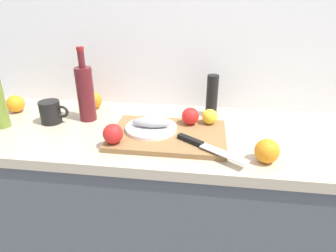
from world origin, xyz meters
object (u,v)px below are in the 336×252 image
object	(u,v)px
white_plate	(151,128)
fish_fillet	(151,122)
wine_bottle	(85,93)
coffee_mug_0	(51,112)
cutting_board	(168,135)
pepper_mill	(212,96)
orange_0	(94,100)
lemon_0	(210,117)
chef_knife	(202,145)

from	to	relation	value
white_plate	fish_fillet	bearing A→B (deg)	-90.00
wine_bottle	coffee_mug_0	distance (m)	0.17
cutting_board	pepper_mill	world-z (taller)	pepper_mill
fish_fillet	pepper_mill	bearing A→B (deg)	44.09
cutting_board	wine_bottle	distance (m)	0.42
orange_0	pepper_mill	bearing A→B (deg)	-1.59
lemon_0	pepper_mill	bearing A→B (deg)	87.30
chef_knife	coffee_mug_0	distance (m)	0.69
chef_knife	orange_0	world-z (taller)	orange_0
white_plate	wine_bottle	world-z (taller)	wine_bottle
cutting_board	white_plate	xyz separation A→B (m)	(-0.07, 0.02, 0.02)
orange_0	lemon_0	bearing A→B (deg)	-15.26
chef_knife	pepper_mill	distance (m)	0.36
orange_0	white_plate	bearing A→B (deg)	-36.44
orange_0	chef_knife	bearing A→B (deg)	-33.91
wine_bottle	pepper_mill	bearing A→B (deg)	12.40
chef_knife	lemon_0	xyz separation A→B (m)	(0.03, 0.21, 0.02)
white_plate	fish_fillet	world-z (taller)	fish_fillet
white_plate	orange_0	distance (m)	0.42
wine_bottle	white_plate	bearing A→B (deg)	-19.64
cutting_board	fish_fillet	distance (m)	0.09
white_plate	lemon_0	bearing A→B (deg)	21.72
pepper_mill	coffee_mug_0	bearing A→B (deg)	-165.88
cutting_board	fish_fillet	size ratio (longest dim) A/B	2.92
fish_fillet	wine_bottle	xyz separation A→B (m)	(-0.31, 0.11, 0.07)
fish_fillet	chef_knife	size ratio (longest dim) A/B	0.61
fish_fillet	pepper_mill	distance (m)	0.34
lemon_0	cutting_board	bearing A→B (deg)	-145.27
lemon_0	fish_fillet	bearing A→B (deg)	-158.28
fish_fillet	cutting_board	bearing A→B (deg)	-15.28
orange_0	cutting_board	bearing A→B (deg)	-33.30
chef_knife	pepper_mill	bearing A→B (deg)	119.73
white_plate	wine_bottle	xyz separation A→B (m)	(-0.31, 0.11, 0.10)
fish_fillet	orange_0	bearing A→B (deg)	143.56
fish_fillet	orange_0	distance (m)	0.42
fish_fillet	coffee_mug_0	size ratio (longest dim) A/B	1.20
white_plate	chef_knife	bearing A→B (deg)	-29.47
white_plate	pepper_mill	world-z (taller)	pepper_mill
fish_fillet	lemon_0	world-z (taller)	lemon_0
fish_fillet	chef_knife	bearing A→B (deg)	-29.47
fish_fillet	coffee_mug_0	bearing A→B (deg)	172.93
fish_fillet	orange_0	xyz separation A→B (m)	(-0.34, 0.25, -0.01)
chef_knife	pepper_mill	xyz separation A→B (m)	(0.03, 0.35, 0.07)
orange_0	coffee_mug_0	bearing A→B (deg)	-122.37
coffee_mug_0	pepper_mill	size ratio (longest dim) A/B	0.67
cutting_board	lemon_0	size ratio (longest dim) A/B	7.05
lemon_0	wine_bottle	distance (m)	0.55
lemon_0	orange_0	world-z (taller)	lemon_0
pepper_mill	fish_fillet	bearing A→B (deg)	-135.91
coffee_mug_0	orange_0	world-z (taller)	coffee_mug_0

